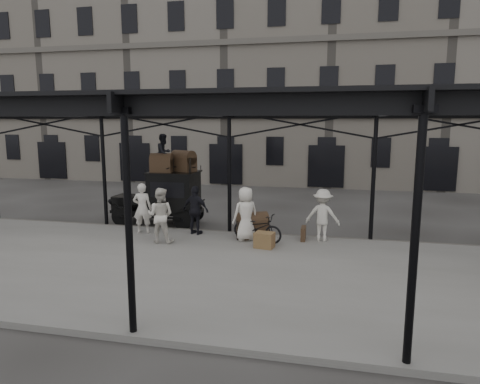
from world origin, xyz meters
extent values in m
plane|color=#383533|center=(0.00, 0.00, 0.00)|extent=(120.00, 120.00, 0.00)
cube|color=slate|center=(0.00, -2.00, 0.07)|extent=(28.00, 8.00, 0.15)
cylinder|color=black|center=(0.00, 2.00, 2.15)|extent=(0.14, 0.14, 4.30)
cylinder|color=black|center=(0.00, -5.80, 2.15)|extent=(0.14, 0.14, 4.30)
cube|color=black|center=(0.00, 2.00, 4.48)|extent=(22.00, 0.10, 0.45)
cube|color=black|center=(0.00, -5.80, 4.48)|extent=(22.00, 0.10, 0.45)
cube|color=black|center=(0.00, -1.70, 4.65)|extent=(22.50, 9.00, 0.08)
cube|color=silver|center=(0.00, -1.70, 4.72)|extent=(18.00, 7.00, 0.04)
cube|color=slate|center=(0.00, 18.00, 7.00)|extent=(64.00, 8.00, 14.00)
cylinder|color=black|center=(-4.56, 2.36, 0.40)|extent=(0.80, 0.10, 0.80)
cylinder|color=black|center=(-4.56, 3.80, 0.40)|extent=(0.80, 0.10, 0.80)
cylinder|color=black|center=(-1.96, 2.36, 0.40)|extent=(0.80, 0.10, 0.80)
cylinder|color=black|center=(-1.96, 3.80, 0.40)|extent=(0.80, 0.10, 0.80)
cube|color=black|center=(-3.31, 3.08, 0.55)|extent=(3.60, 1.25, 0.12)
cube|color=black|center=(-4.66, 3.08, 0.85)|extent=(0.90, 1.00, 0.55)
cube|color=black|center=(-5.13, 3.08, 0.85)|extent=(0.06, 0.70, 0.55)
cube|color=black|center=(-3.86, 3.08, 0.95)|extent=(0.70, 1.30, 0.10)
cube|color=black|center=(-2.56, 3.08, 1.35)|extent=(1.80, 1.45, 1.55)
cube|color=black|center=(-2.56, 2.35, 1.55)|extent=(1.40, 0.02, 0.60)
cube|color=black|center=(-2.56, 3.08, 2.15)|extent=(1.90, 1.55, 0.06)
imported|color=beige|center=(-3.01, 1.08, 1.07)|extent=(0.74, 0.55, 1.83)
imported|color=silver|center=(-1.91, 0.11, 1.07)|extent=(0.92, 0.72, 1.85)
imported|color=silver|center=(0.82, 0.96, 1.07)|extent=(1.07, 1.01, 1.84)
imported|color=black|center=(-1.08, 1.34, 1.03)|extent=(1.10, 0.67, 1.75)
imported|color=beige|center=(3.37, 1.43, 1.04)|extent=(1.22, 0.80, 1.78)
imported|color=black|center=(1.23, 0.92, 0.62)|extent=(1.91, 1.13, 0.95)
imported|color=black|center=(-2.91, 2.98, 2.93)|extent=(0.74, 0.85, 1.49)
cube|color=olive|center=(1.59, 0.22, 0.40)|extent=(0.67, 0.55, 0.50)
cube|color=#493721|center=(2.75, 1.40, 0.38)|extent=(0.16, 0.60, 0.45)
cube|color=#493721|center=(0.85, 1.35, 0.35)|extent=(0.61, 0.39, 0.40)
camera|label=1|loc=(3.69, -12.90, 4.17)|focal=32.00mm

